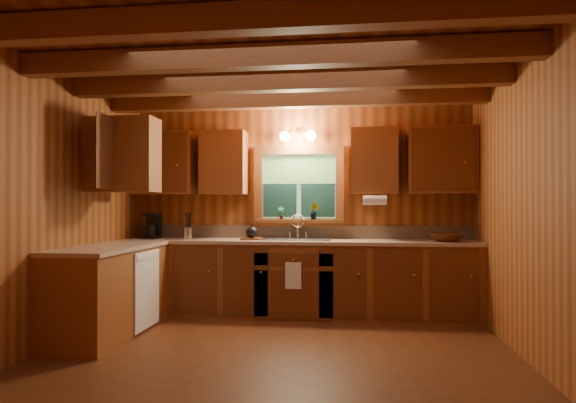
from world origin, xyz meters
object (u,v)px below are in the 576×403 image
(coffee_maker, at_px, (153,226))
(wicker_basket, at_px, (447,237))
(sink, at_px, (296,243))
(cutting_board, at_px, (252,239))

(coffee_maker, height_order, wicker_basket, coffee_maker)
(coffee_maker, bearing_deg, sink, -3.35)
(coffee_maker, distance_m, wicker_basket, 3.54)
(coffee_maker, bearing_deg, cutting_board, -7.55)
(sink, distance_m, wicker_basket, 1.73)
(sink, relative_size, cutting_board, 3.14)
(sink, height_order, wicker_basket, sink)
(sink, height_order, coffee_maker, coffee_maker)
(cutting_board, xyz_separation_m, wicker_basket, (2.25, -0.00, 0.04))
(coffee_maker, distance_m, cutting_board, 1.30)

